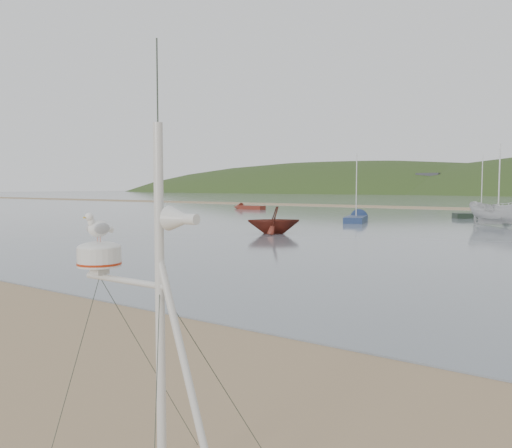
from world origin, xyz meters
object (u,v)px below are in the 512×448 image
Objects in this scene: dinghy_red_far at (245,207)px; boat_white at (499,192)px; sailboat_blue_near at (358,218)px; mast_rig at (154,391)px; boat_red at (274,208)px; sailboat_dark_mid at (499,216)px.

boat_white is at bearing -19.43° from dinghy_red_far.
sailboat_blue_near is (22.86, -13.31, 0.01)m from dinghy_red_far.
mast_rig reaches higher than boat_red.
dinghy_red_far is (-34.07, 12.02, -2.31)m from boat_white.
mast_rig is 0.68× the size of sailboat_dark_mid.
sailboat_dark_mid reaches higher than dinghy_red_far.
boat_red is at bearing 172.48° from boat_white.
sailboat_dark_mid is (31.91, -1.88, 0.01)m from dinghy_red_far.
boat_white is 10.62m from sailboat_dark_mid.
boat_red is at bearing -49.49° from dinghy_red_far.
mast_rig is 66.62m from dinghy_red_far.
sailboat_blue_near is at bearing 113.22° from mast_rig.
dinghy_red_far is at bearing 149.79° from sailboat_blue_near.
boat_white is at bearing 108.26° from boat_red.
sailboat_dark_mid is (-8.09, 51.39, -0.78)m from mast_rig.
dinghy_red_far is at bearing 94.58° from boat_white.
dinghy_red_far is 0.77× the size of sailboat_blue_near.
dinghy_red_far is at bearing 176.63° from sailboat_dark_mid.
sailboat_blue_near reaches higher than boat_red.
mast_rig is 41.70m from boat_white.
sailboat_blue_near is (-1.27, 14.93, -1.39)m from boat_red.
mast_rig is 43.49m from sailboat_blue_near.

